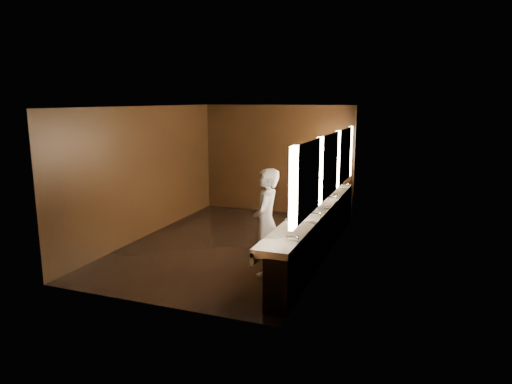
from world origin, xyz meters
The scene contains 10 objects.
floor centered at (0.00, 0.00, 0.00)m, with size 6.00×6.00×0.00m, color black.
ceiling centered at (0.00, 0.00, 2.80)m, with size 4.00×6.00×0.02m, color #2D2D2B.
wall_back centered at (0.00, 3.00, 1.40)m, with size 4.00×0.02×2.80m, color black.
wall_front centered at (0.00, -3.00, 1.40)m, with size 4.00×0.02×2.80m, color black.
wall_left centered at (-2.00, 0.00, 1.40)m, with size 0.02×6.00×2.80m, color black.
wall_right centered at (2.00, 0.00, 1.40)m, with size 0.02×6.00×2.80m, color black.
sink_counter centered at (1.79, 0.00, 0.50)m, with size 0.55×5.40×1.01m.
mirror_band centered at (1.98, 0.00, 1.75)m, with size 0.06×5.03×1.15m.
person centered at (1.19, -1.27, 0.91)m, with size 0.66×0.44×1.82m, color #7E94BC.
trash_bin centered at (1.58, -1.72, 0.25)m, with size 0.32×0.32×0.50m, color black.
Camera 1 is at (3.62, -8.26, 2.93)m, focal length 32.00 mm.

